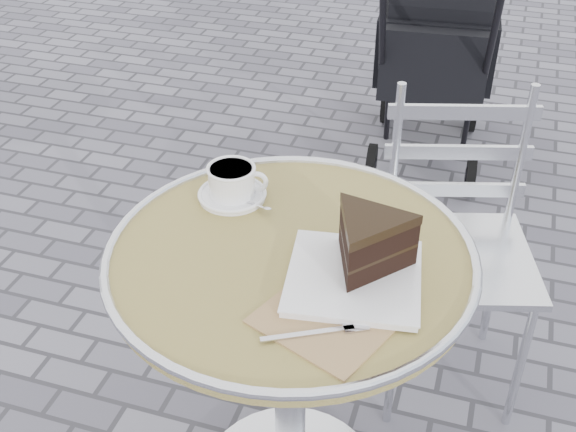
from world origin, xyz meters
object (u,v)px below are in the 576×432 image
(cafe_table, at_px, (290,316))
(cappuccino_set, at_px, (233,184))
(cake_plate_set, at_px, (365,251))
(baby_stroller, at_px, (435,54))
(bistro_chair, at_px, (456,210))

(cafe_table, xyz_separation_m, cappuccino_set, (-0.17, 0.15, 0.20))
(cake_plate_set, xyz_separation_m, baby_stroller, (-0.09, 1.83, -0.36))
(cake_plate_set, distance_m, baby_stroller, 1.87)
(cafe_table, relative_size, bistro_chair, 0.88)
(cake_plate_set, bearing_deg, bistro_chair, 69.20)
(cappuccino_set, bearing_deg, cake_plate_set, -42.43)
(cappuccino_set, relative_size, baby_stroller, 0.17)
(cafe_table, distance_m, bistro_chair, 0.62)
(baby_stroller, bearing_deg, cappuccino_set, -102.87)
(cappuccino_set, relative_size, cake_plate_set, 0.42)
(cafe_table, bearing_deg, cappuccino_set, 139.90)
(cake_plate_set, bearing_deg, baby_stroller, 84.46)
(bistro_chair, height_order, baby_stroller, baby_stroller)
(baby_stroller, bearing_deg, cafe_table, -96.74)
(cafe_table, xyz_separation_m, cake_plate_set, (0.15, -0.03, 0.22))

